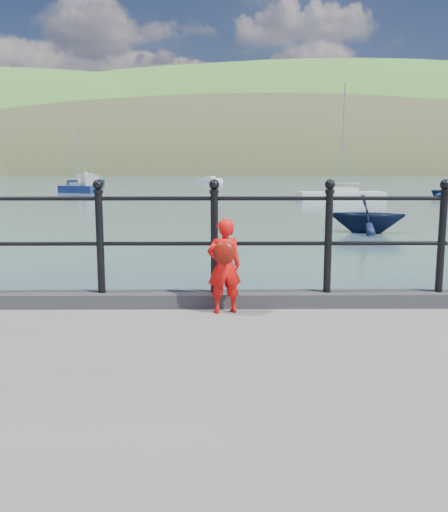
{
  "coord_description": "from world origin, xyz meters",
  "views": [
    {
      "loc": [
        0.64,
        -5.79,
        2.46
      ],
      "look_at": [
        0.7,
        -0.2,
        1.55
      ],
      "focal_mm": 38.0,
      "sensor_mm": 36.0,
      "label": 1
    }
  ],
  "objects_px": {
    "child": "(224,265)",
    "sailboat_near": "(341,197)",
    "sailboat_deep": "(210,180)",
    "railing": "(157,230)",
    "launch_navy": "(367,214)",
    "sailboat_port": "(79,189)",
    "launch_white": "(89,182)",
    "sailboat_left": "(86,182)"
  },
  "relations": [
    {
      "from": "child",
      "to": "sailboat_near",
      "type": "relative_size",
      "value": 0.11
    },
    {
      "from": "sailboat_near",
      "to": "sailboat_deep",
      "type": "xyz_separation_m",
      "value": [
        -10.61,
        52.84,
        0.0
      ]
    },
    {
      "from": "railing",
      "to": "sailboat_deep",
      "type": "distance_m",
      "value": 87.55
    },
    {
      "from": "railing",
      "to": "child",
      "type": "height_order",
      "value": "railing"
    },
    {
      "from": "child",
      "to": "launch_navy",
      "type": "distance_m",
      "value": 16.17
    },
    {
      "from": "sailboat_port",
      "to": "sailboat_deep",
      "type": "xyz_separation_m",
      "value": [
        12.3,
        39.36,
        0.0
      ]
    },
    {
      "from": "sailboat_port",
      "to": "sailboat_deep",
      "type": "relative_size",
      "value": 0.84
    },
    {
      "from": "sailboat_port",
      "to": "launch_white",
      "type": "bearing_deg",
      "value": 86.82
    },
    {
      "from": "railing",
      "to": "sailboat_deep",
      "type": "height_order",
      "value": "sailboat_deep"
    },
    {
      "from": "child",
      "to": "sailboat_left",
      "type": "xyz_separation_m",
      "value": [
        -19.42,
        74.34,
        -1.15
      ]
    },
    {
      "from": "launch_navy",
      "to": "sailboat_port",
      "type": "height_order",
      "value": "sailboat_port"
    },
    {
      "from": "child",
      "to": "launch_navy",
      "type": "relative_size",
      "value": 0.35
    },
    {
      "from": "child",
      "to": "sailboat_left",
      "type": "distance_m",
      "value": 76.85
    },
    {
      "from": "railing",
      "to": "sailboat_port",
      "type": "height_order",
      "value": "sailboat_port"
    },
    {
      "from": "railing",
      "to": "sailboat_near",
      "type": "xyz_separation_m",
      "value": [
        9.77,
        34.69,
        -1.48
      ]
    },
    {
      "from": "railing",
      "to": "sailboat_deep",
      "type": "xyz_separation_m",
      "value": [
        -0.84,
        87.53,
        -1.48
      ]
    },
    {
      "from": "railing",
      "to": "launch_white",
      "type": "relative_size",
      "value": 3.4
    },
    {
      "from": "launch_navy",
      "to": "sailboat_near",
      "type": "height_order",
      "value": "sailboat_near"
    },
    {
      "from": "sailboat_left",
      "to": "sailboat_deep",
      "type": "relative_size",
      "value": 0.95
    },
    {
      "from": "launch_navy",
      "to": "railing",
      "type": "bearing_deg",
      "value": 172.68
    },
    {
      "from": "sailboat_left",
      "to": "sailboat_near",
      "type": "xyz_separation_m",
      "value": [
        28.49,
        -39.38,
        0.0
      ]
    },
    {
      "from": "sailboat_deep",
      "to": "sailboat_port",
      "type": "bearing_deg",
      "value": -54.38
    },
    {
      "from": "launch_white",
      "to": "sailboat_near",
      "type": "xyz_separation_m",
      "value": [
        22.15,
        -14.61,
        -0.69
      ]
    },
    {
      "from": "child",
      "to": "sailboat_deep",
      "type": "distance_m",
      "value": 87.83
    },
    {
      "from": "railing",
      "to": "sailboat_left",
      "type": "xyz_separation_m",
      "value": [
        -18.72,
        74.07,
        -1.48
      ]
    },
    {
      "from": "railing",
      "to": "sailboat_left",
      "type": "height_order",
      "value": "sailboat_left"
    },
    {
      "from": "launch_white",
      "to": "sailboat_near",
      "type": "height_order",
      "value": "sailboat_near"
    },
    {
      "from": "launch_white",
      "to": "sailboat_deep",
      "type": "xyz_separation_m",
      "value": [
        11.54,
        38.23,
        -0.69
      ]
    },
    {
      "from": "sailboat_near",
      "to": "child",
      "type": "bearing_deg",
      "value": -110.85
    },
    {
      "from": "launch_navy",
      "to": "sailboat_deep",
      "type": "xyz_separation_m",
      "value": [
        -7.14,
        72.66,
        -0.39
      ]
    },
    {
      "from": "railing",
      "to": "child",
      "type": "bearing_deg",
      "value": -21.35
    },
    {
      "from": "sailboat_near",
      "to": "sailboat_port",
      "type": "bearing_deg",
      "value": 143.22
    },
    {
      "from": "railing",
      "to": "sailboat_near",
      "type": "bearing_deg",
      "value": 74.27
    },
    {
      "from": "launch_white",
      "to": "sailboat_deep",
      "type": "relative_size",
      "value": 0.67
    },
    {
      "from": "launch_navy",
      "to": "sailboat_port",
      "type": "bearing_deg",
      "value": 45.91
    },
    {
      "from": "sailboat_deep",
      "to": "sailboat_near",
      "type": "bearing_deg",
      "value": -25.67
    },
    {
      "from": "launch_white",
      "to": "sailboat_deep",
      "type": "bearing_deg",
      "value": 68.45
    },
    {
      "from": "child",
      "to": "sailboat_port",
      "type": "relative_size",
      "value": 0.15
    },
    {
      "from": "child",
      "to": "sailboat_left",
      "type": "relative_size",
      "value": 0.13
    },
    {
      "from": "child",
      "to": "sailboat_deep",
      "type": "relative_size",
      "value": 0.12
    },
    {
      "from": "child",
      "to": "sailboat_near",
      "type": "distance_m",
      "value": 36.14
    },
    {
      "from": "railing",
      "to": "launch_navy",
      "type": "bearing_deg",
      "value": 67.04
    }
  ]
}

